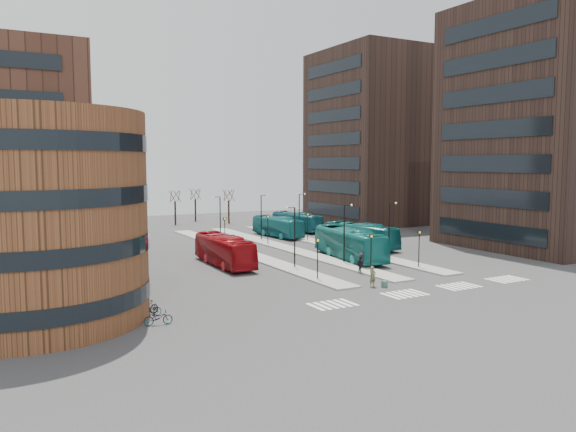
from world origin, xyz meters
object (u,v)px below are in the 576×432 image
teal_bus_d (297,222)px  commuter_c (362,261)px  bicycle_near (158,318)px  teal_bus_a (350,243)px  traveller (373,277)px  suitcase (385,284)px  teal_bus_b (277,227)px  commuter_a (253,260)px  bicycle_mid (147,308)px  red_bus (224,250)px  commuter_b (360,265)px  bicycle_far (149,310)px  teal_bus_c (361,235)px

teal_bus_d → commuter_c: teal_bus_d is taller
commuter_c → bicycle_near: size_ratio=0.89×
teal_bus_a → traveller: size_ratio=6.92×
suitcase → traveller: bearing=128.7°
traveller → teal_bus_b: bearing=70.8°
commuter_a → bicycle_mid: size_ratio=1.05×
commuter_c → teal_bus_d: bearing=-162.5°
commuter_a → red_bus: bearing=-45.9°
bicycle_near → red_bus: bearing=-27.6°
teal_bus_b → commuter_c: bearing=-102.9°
teal_bus_b → commuter_c: (-3.87, -25.63, -0.62)m
teal_bus_a → bicycle_near: bearing=-142.3°
traveller → bicycle_near: bearing=-178.8°
traveller → commuter_b: traveller is taller
suitcase → red_bus: size_ratio=0.05×
red_bus → commuter_b: (9.86, -10.25, -0.72)m
bicycle_near → bicycle_mid: 2.82m
suitcase → bicycle_far: 20.06m
commuter_b → suitcase: bearing=166.7°
teal_bus_c → commuter_a: 18.79m
bicycle_near → bicycle_far: bearing=6.3°
commuter_a → bicycle_far: 18.57m
commuter_b → teal_bus_d: bearing=-15.8°
teal_bus_c → commuter_a: (-17.74, -6.17, -0.67)m
red_bus → teal_bus_d: bearing=47.1°
suitcase → commuter_c: bearing=55.5°
teal_bus_d → bicycle_mid: 49.27m
teal_bus_b → commuter_b: bearing=-105.4°
teal_bus_a → teal_bus_b: size_ratio=1.20×
teal_bus_b → bicycle_near: (-27.21, -35.06, -0.96)m
red_bus → bicycle_near: bearing=-122.7°
commuter_a → commuter_c: bearing=166.1°
traveller → commuter_b: bearing=58.6°
teal_bus_b → bicycle_far: size_ratio=5.95×
suitcase → teal_bus_d: teal_bus_d is taller
teal_bus_a → commuter_c: 5.87m
red_bus → teal_bus_a: size_ratio=0.91×
traveller → commuter_c: size_ratio=1.08×
suitcase → teal_bus_b: teal_bus_b is taller
teal_bus_b → commuter_b: (-5.38, -27.48, -0.60)m
red_bus → commuter_c: (11.37, -8.40, -0.74)m
teal_bus_d → bicycle_far: bearing=-138.1°
commuter_c → bicycle_near: bearing=-32.9°
red_bus → teal_bus_b: (15.25, 17.23, -0.12)m
red_bus → commuter_a: bearing=-59.4°
teal_bus_a → bicycle_mid: teal_bus_a is taller
red_bus → bicycle_far: bearing=-126.3°
teal_bus_d → commuter_b: (-11.09, -31.88, -0.60)m
teal_bus_b → commuter_a: 24.45m
suitcase → traveller: traveller is taller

